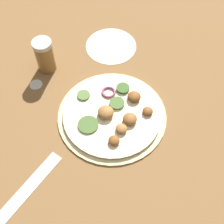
# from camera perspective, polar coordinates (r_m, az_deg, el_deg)

# --- Properties ---
(ground_plane) EXTENTS (3.00, 3.00, 0.00)m
(ground_plane) POSITION_cam_1_polar(r_m,az_deg,el_deg) (0.77, -0.00, -0.74)
(ground_plane) COLOR brown
(pizza) EXTENTS (0.27, 0.27, 0.03)m
(pizza) POSITION_cam_1_polar(r_m,az_deg,el_deg) (0.77, 0.13, -0.41)
(pizza) COLOR beige
(pizza) RESTS_ON ground_plane
(spice_jar) EXTENTS (0.05, 0.05, 0.10)m
(spice_jar) POSITION_cam_1_polar(r_m,az_deg,el_deg) (0.85, -12.21, 10.07)
(spice_jar) COLOR olive
(spice_jar) RESTS_ON ground_plane
(loose_cap) EXTENTS (0.03, 0.03, 0.01)m
(loose_cap) POSITION_cam_1_polar(r_m,az_deg,el_deg) (0.85, -13.73, 4.91)
(loose_cap) COLOR beige
(loose_cap) RESTS_ON ground_plane
(flour_patch) EXTENTS (0.15, 0.15, 0.00)m
(flour_patch) POSITION_cam_1_polar(r_m,az_deg,el_deg) (0.92, -0.18, 12.02)
(flour_patch) COLOR white
(flour_patch) RESTS_ON ground_plane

